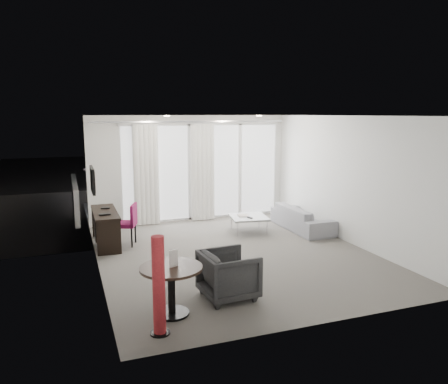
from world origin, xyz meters
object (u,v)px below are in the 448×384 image
object	(u,v)px
rattan_chair_a	(202,193)
rattan_chair_b	(232,192)
desk_chair	(125,225)
round_table	(172,291)
sofa	(302,218)
desk	(106,228)
tub_armchair	(229,275)
coffee_table	(249,224)
red_lamp	(159,286)

from	to	relation	value
rattan_chair_a	rattan_chair_b	size ratio (longest dim) A/B	1.19
desk_chair	round_table	world-z (taller)	desk_chair
sofa	rattan_chair_b	bearing A→B (deg)	9.54
rattan_chair_b	desk_chair	bearing A→B (deg)	-115.81
desk	tub_armchair	xyz separation A→B (m)	(1.43, -3.28, -0.00)
desk	coffee_table	world-z (taller)	desk
desk_chair	red_lamp	bearing A→B (deg)	-70.75
tub_armchair	sofa	distance (m)	4.18
sofa	desk	bearing A→B (deg)	86.03
sofa	round_table	bearing A→B (deg)	130.09
desk	rattan_chair_b	size ratio (longest dim) A/B	1.94
round_table	red_lamp	xyz separation A→B (m)	(-0.26, -0.46, 0.28)
sofa	coffee_table	bearing A→B (deg)	80.58
desk_chair	tub_armchair	xyz separation A→B (m)	(1.07, -3.14, -0.08)
round_table	sofa	xyz separation A→B (m)	(3.83, 3.23, -0.06)
round_table	rattan_chair_b	bearing A→B (deg)	62.63
rattan_chair_b	rattan_chair_a	bearing A→B (deg)	-142.21
coffee_table	red_lamp	bearing A→B (deg)	-126.10
rattan_chair_a	coffee_table	bearing A→B (deg)	-102.19
tub_armchair	rattan_chair_b	distance (m)	6.59
desk_chair	rattan_chair_b	distance (m)	4.59
desk_chair	round_table	bearing A→B (deg)	-66.56
desk	tub_armchair	size ratio (longest dim) A/B	1.95
desk_chair	rattan_chair_b	world-z (taller)	desk_chair
desk_chair	round_table	xyz separation A→B (m)	(0.17, -3.39, -0.09)
tub_armchair	coffee_table	distance (m)	3.61
rattan_chair_a	desk	bearing A→B (deg)	-155.55
rattan_chair_a	sofa	bearing A→B (deg)	-80.26
tub_armchair	round_table	bearing A→B (deg)	101.42
desk	rattan_chair_a	size ratio (longest dim) A/B	1.63
desk_chair	rattan_chair_a	distance (m)	3.70
sofa	rattan_chair_a	distance (m)	3.28
rattan_chair_a	rattan_chair_b	distance (m)	1.02
round_table	sofa	world-z (taller)	round_table
red_lamp	sofa	distance (m)	5.52
desk_chair	rattan_chair_b	bearing A→B (deg)	61.34
round_table	sofa	bearing A→B (deg)	40.09
desk	coffee_table	distance (m)	3.12
desk	rattan_chair_b	xyz separation A→B (m)	(3.84, 2.85, 0.04)
rattan_chair_b	sofa	bearing A→B (deg)	-57.04
red_lamp	round_table	bearing A→B (deg)	60.85
desk	tub_armchair	world-z (taller)	desk
red_lamp	coffee_table	xyz separation A→B (m)	(2.84, 3.90, -0.43)
coffee_table	sofa	bearing A→B (deg)	-9.42
sofa	rattan_chair_a	world-z (taller)	rattan_chair_a
desk	tub_armchair	distance (m)	3.58
desk_chair	desk	bearing A→B (deg)	179.05
tub_armchair	rattan_chair_a	size ratio (longest dim) A/B	0.84
desk	red_lamp	world-z (taller)	red_lamp
desk_chair	red_lamp	distance (m)	3.86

